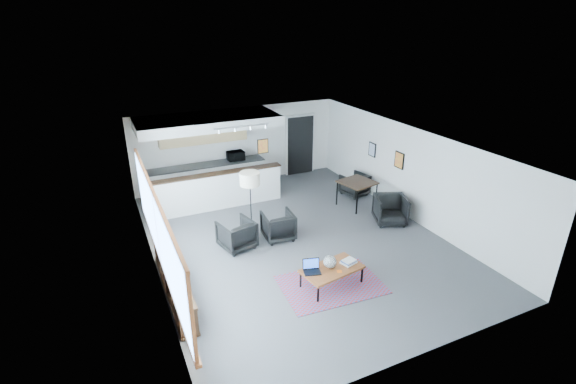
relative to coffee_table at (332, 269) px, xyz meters
name	(u,v)px	position (x,y,z in m)	size (l,w,h in m)	color
room	(296,193)	(0.18, 2.11, 0.91)	(7.02, 9.02, 2.62)	#4C4C4F
window	(158,232)	(-3.29, 1.21, 1.06)	(0.10, 5.95, 1.66)	#8CBFFF
console	(174,282)	(-3.12, 1.06, -0.07)	(0.35, 3.00, 0.80)	black
kitchenette	(209,155)	(-1.02, 5.82, 0.98)	(4.20, 1.96, 2.60)	white
doorway	(300,145)	(2.48, 6.53, 0.68)	(1.10, 0.12, 2.15)	black
track_light	(242,127)	(-0.41, 4.31, 2.13)	(1.60, 0.07, 0.15)	silver
wall_art_lower	(399,160)	(3.65, 2.51, 1.16)	(0.03, 0.38, 0.48)	black
wall_art_upper	(372,150)	(3.65, 3.81, 1.11)	(0.03, 0.34, 0.44)	black
kilim_rug	(331,284)	(0.00, 0.00, -0.39)	(2.24, 1.61, 0.01)	#673550
coffee_table	(332,269)	(0.00, 0.00, 0.00)	(1.40, 0.90, 0.43)	brown
laptop	(312,268)	(-0.44, 0.10, 0.11)	(0.42, 0.38, 0.25)	black
ceramic_pot	(330,262)	(-0.03, 0.04, 0.17)	(0.28, 0.28, 0.28)	gray
book_stack	(349,261)	(0.42, 0.01, 0.08)	(0.37, 0.32, 0.10)	silver
coaster	(339,271)	(0.07, -0.18, 0.04)	(0.13, 0.13, 0.01)	#E5590C
armchair_left	(237,233)	(-1.34, 2.36, 0.01)	(0.78, 0.73, 0.81)	black
armchair_right	(278,224)	(-0.21, 2.38, 0.00)	(0.76, 0.72, 0.79)	black
floor_lamp	(250,181)	(-0.79, 2.78, 1.15)	(0.65, 0.65, 1.78)	black
dining_table	(357,184)	(2.75, 3.21, 0.33)	(1.12, 1.12, 0.79)	black
dining_chair_near	(390,211)	(2.97, 1.87, -0.03)	(0.71, 0.67, 0.73)	black
dining_chair_far	(354,185)	(3.18, 3.97, -0.07)	(0.63, 0.59, 0.65)	black
microwave	(236,155)	(-0.04, 6.26, 0.72)	(0.54, 0.30, 0.37)	black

